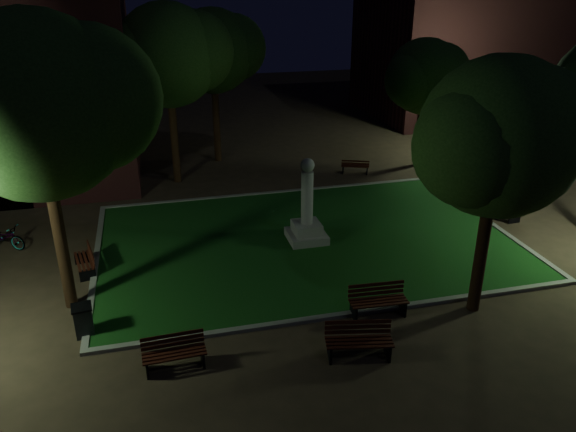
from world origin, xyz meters
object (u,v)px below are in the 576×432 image
object	(u,v)px
bench_right_side	(502,207)
trash_bin	(83,320)
bench_far_side	(355,167)
bench_left_side	(86,261)
bicycle	(4,237)
bench_west_near	(174,353)
monument	(307,218)
bench_near_left	(378,301)
bench_near_right	(359,341)

from	to	relation	value
bench_right_side	trash_bin	size ratio (longest dim) A/B	1.78
trash_bin	bench_far_side	bearing A→B (deg)	42.37
bench_left_side	bicycle	xyz separation A→B (m)	(-3.03, 2.55, 0.06)
trash_bin	bench_west_near	bearing A→B (deg)	-40.72
monument	bench_left_side	xyz separation A→B (m)	(-7.85, -0.38, -0.56)
bench_near_left	bicycle	distance (m)	13.73
bicycle	bench_far_side	bearing A→B (deg)	-44.06
bench_far_side	bicycle	size ratio (longest dim) A/B	0.84
monument	bench_west_near	world-z (taller)	monument
monument	bench_near_left	xyz separation A→B (m)	(0.70, -5.20, -0.51)
bench_left_side	bench_far_side	distance (m)	14.32
monument	bench_near_left	size ratio (longest dim) A/B	1.83
bench_near_left	trash_bin	bearing A→B (deg)	176.36
bicycle	bench_west_near	bearing A→B (deg)	-117.30
monument	bench_near_right	distance (m)	6.97
bench_west_near	bicycle	world-z (taller)	bicycle
monument	bench_left_side	size ratio (longest dim) A/B	2.01
bench_west_near	bicycle	xyz separation A→B (m)	(-5.60, 8.37, 0.04)
bench_left_side	monument	bearing A→B (deg)	81.35
monument	trash_bin	distance (m)	8.71
bench_near_right	bench_left_side	bearing A→B (deg)	149.23
bench_near_right	bench_left_side	world-z (taller)	bench_near_right
bench_near_right	bench_left_side	xyz separation A→B (m)	(-7.30, 6.54, -0.06)
bicycle	bench_near_left	bearing A→B (deg)	-93.56
bench_near_right	bench_far_side	bearing A→B (deg)	81.04
monument	bicycle	world-z (taller)	monument
bench_near_right	bicycle	distance (m)	13.76
monument	bench_west_near	size ratio (longest dim) A/B	1.97
bench_near_left	bench_west_near	xyz separation A→B (m)	(-5.98, -1.00, -0.03)
monument	bench_left_side	world-z (taller)	monument
bench_west_near	bench_left_side	distance (m)	6.36
bench_near_right	bench_west_near	size ratio (longest dim) A/B	1.13
bench_far_side	bench_left_side	bearing A→B (deg)	52.26
bicycle	bench_right_side	bearing A→B (deg)	-66.66
bench_right_side	bench_near_right	bearing A→B (deg)	123.09
bench_near_right	bicycle	bearing A→B (deg)	149.76
bench_left_side	bicycle	bearing A→B (deg)	-141.50
bench_near_left	bench_near_right	bearing A→B (deg)	-122.62
bench_near_right	bench_left_side	distance (m)	9.80
trash_bin	bench_near_left	bearing A→B (deg)	-6.99
bench_near_left	bench_left_side	world-z (taller)	bench_near_left
bench_west_near	bench_right_side	world-z (taller)	bench_right_side
bench_left_side	bicycle	world-z (taller)	bicycle
bench_near_right	bench_right_side	size ratio (longest dim) A/B	1.11
bench_near_left	bench_west_near	world-z (taller)	bench_near_left
bicycle	trash_bin	bearing A→B (deg)	-123.96
monument	bench_near_left	bearing A→B (deg)	-82.33
bench_west_near	bench_far_side	distance (m)	16.33
trash_bin	bicycle	size ratio (longest dim) A/B	0.54
bench_west_near	bench_far_side	bearing A→B (deg)	50.61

